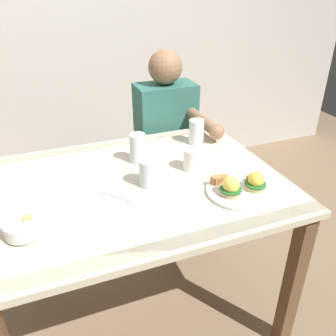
{
  "coord_description": "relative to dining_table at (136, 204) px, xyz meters",
  "views": [
    {
      "loc": [
        -0.32,
        -1.19,
        1.48
      ],
      "look_at": [
        0.14,
        0.0,
        0.78
      ],
      "focal_mm": 37.41,
      "sensor_mm": 36.0,
      "label": 1
    }
  ],
  "objects": [
    {
      "name": "water_glass_far",
      "position": [
        0.05,
        -0.04,
        0.16
      ],
      "size": [
        0.08,
        0.08,
        0.11
      ],
      "color": "silver",
      "rests_on": "dining_table"
    },
    {
      "name": "coffee_mug",
      "position": [
        0.27,
        0.02,
        0.16
      ],
      "size": [
        0.11,
        0.08,
        0.09
      ],
      "color": "white",
      "rests_on": "dining_table"
    },
    {
      "name": "fork",
      "position": [
        -0.09,
        -0.08,
        0.11
      ],
      "size": [
        0.12,
        0.13,
        0.0
      ],
      "color": "silver",
      "rests_on": "dining_table"
    },
    {
      "name": "eggs_benedict_plate",
      "position": [
        0.36,
        -0.22,
        0.13
      ],
      "size": [
        0.27,
        0.27,
        0.09
      ],
      "color": "white",
      "rests_on": "dining_table"
    },
    {
      "name": "fruit_bowl",
      "position": [
        -0.43,
        -0.19,
        0.14
      ],
      "size": [
        0.12,
        0.12,
        0.06
      ],
      "color": "white",
      "rests_on": "dining_table"
    },
    {
      "name": "diner_person",
      "position": [
        0.38,
        0.6,
        0.02
      ],
      "size": [
        0.34,
        0.54,
        1.14
      ],
      "color": "#33333D",
      "rests_on": "ground_plane"
    },
    {
      "name": "water_glass_near",
      "position": [
        0.07,
        0.18,
        0.17
      ],
      "size": [
        0.07,
        0.07,
        0.13
      ],
      "color": "silver",
      "rests_on": "dining_table"
    },
    {
      "name": "water_glass_extra",
      "position": [
        0.4,
        0.26,
        0.16
      ],
      "size": [
        0.07,
        0.07,
        0.12
      ],
      "color": "silver",
      "rests_on": "dining_table"
    },
    {
      "name": "ground_plane",
      "position": [
        0.0,
        0.0,
        -0.63
      ],
      "size": [
        6.0,
        6.0,
        0.0
      ],
      "primitive_type": "plane",
      "color": "#7F664C"
    },
    {
      "name": "dining_table",
      "position": [
        0.0,
        0.0,
        0.0
      ],
      "size": [
        1.2,
        0.9,
        0.74
      ],
      "color": "beige",
      "rests_on": "ground_plane"
    },
    {
      "name": "back_wall",
      "position": [
        0.0,
        1.5,
        0.67
      ],
      "size": [
        4.8,
        0.1,
        2.6
      ],
      "primitive_type": "cube",
      "color": "beige",
      "rests_on": "ground_plane"
    }
  ]
}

